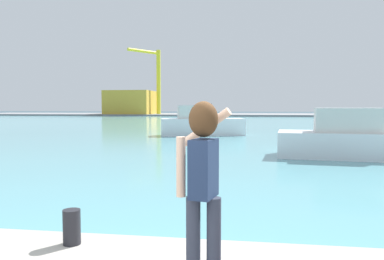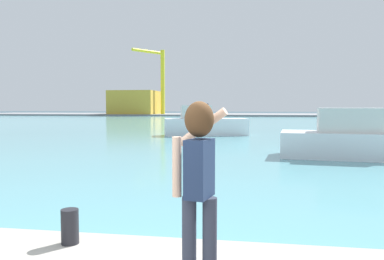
{
  "view_description": "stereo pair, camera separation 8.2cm",
  "coord_description": "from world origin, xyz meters",
  "px_view_note": "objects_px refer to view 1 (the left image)",
  "views": [
    {
      "loc": [
        1.42,
        -2.7,
        2.33
      ],
      "look_at": [
        0.39,
        4.18,
        1.89
      ],
      "focal_mm": 35.42,
      "sensor_mm": 36.0,
      "label": 1
    },
    {
      "loc": [
        1.5,
        -2.68,
        2.33
      ],
      "look_at": [
        0.39,
        4.18,
        1.89
      ],
      "focal_mm": 35.42,
      "sensor_mm": 36.0,
      "label": 2
    }
  ],
  "objects_px": {
    "boat_moored": "(201,124)",
    "port_crane": "(155,75)",
    "person_photographer": "(203,172)",
    "warehouse_left": "(131,102)",
    "harbor_bollard": "(72,227)",
    "boat_moored_2": "(367,140)"
  },
  "relations": [
    {
      "from": "boat_moored",
      "to": "port_crane",
      "type": "xyz_separation_m",
      "value": [
        -18.63,
        59.9,
        8.82
      ]
    },
    {
      "from": "person_photographer",
      "to": "warehouse_left",
      "type": "bearing_deg",
      "value": 30.81
    },
    {
      "from": "warehouse_left",
      "to": "port_crane",
      "type": "relative_size",
      "value": 0.7
    },
    {
      "from": "warehouse_left",
      "to": "person_photographer",
      "type": "bearing_deg",
      "value": -71.89
    },
    {
      "from": "boat_moored",
      "to": "warehouse_left",
      "type": "xyz_separation_m",
      "value": [
        -25.17,
        60.96,
        2.37
      ]
    },
    {
      "from": "person_photographer",
      "to": "harbor_bollard",
      "type": "bearing_deg",
      "value": 79.72
    },
    {
      "from": "boat_moored",
      "to": "person_photographer",
      "type": "bearing_deg",
      "value": -99.03
    },
    {
      "from": "boat_moored_2",
      "to": "warehouse_left",
      "type": "bearing_deg",
      "value": 121.31
    },
    {
      "from": "person_photographer",
      "to": "port_crane",
      "type": "relative_size",
      "value": 0.11
    },
    {
      "from": "person_photographer",
      "to": "port_crane",
      "type": "bearing_deg",
      "value": 27.0
    },
    {
      "from": "person_photographer",
      "to": "boat_moored",
      "type": "distance_m",
      "value": 26.19
    },
    {
      "from": "boat_moored",
      "to": "boat_moored_2",
      "type": "distance_m",
      "value": 14.88
    },
    {
      "from": "port_crane",
      "to": "warehouse_left",
      "type": "bearing_deg",
      "value": 170.79
    },
    {
      "from": "person_photographer",
      "to": "boat_moored",
      "type": "relative_size",
      "value": 0.26
    },
    {
      "from": "boat_moored",
      "to": "warehouse_left",
      "type": "distance_m",
      "value": 65.99
    },
    {
      "from": "person_photographer",
      "to": "boat_moored",
      "type": "bearing_deg",
      "value": 19.87
    },
    {
      "from": "harbor_bollard",
      "to": "warehouse_left",
      "type": "relative_size",
      "value": 0.04
    },
    {
      "from": "warehouse_left",
      "to": "port_crane",
      "type": "height_order",
      "value": "port_crane"
    },
    {
      "from": "harbor_bollard",
      "to": "boat_moored_2",
      "type": "relative_size",
      "value": 0.05
    },
    {
      "from": "harbor_bollard",
      "to": "boat_moored",
      "type": "bearing_deg",
      "value": 93.55
    },
    {
      "from": "person_photographer",
      "to": "harbor_bollard",
      "type": "relative_size",
      "value": 4.06
    },
    {
      "from": "harbor_bollard",
      "to": "port_crane",
      "type": "height_order",
      "value": "port_crane"
    }
  ]
}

